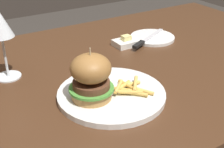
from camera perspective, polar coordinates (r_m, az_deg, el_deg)
The scene contains 8 objects.
dining_table at distance 0.95m, azimuth -0.66°, elevation -3.45°, with size 1.48×0.81×0.74m.
main_plate at distance 0.77m, azimuth -0.11°, elevation -3.70°, with size 0.27×0.27×0.01m, color white.
burger_sandwich at distance 0.72m, azimuth -3.87°, elevation -0.53°, with size 0.11×0.11×0.13m.
fries_pile at distance 0.76m, azimuth 3.32°, elevation -2.56°, with size 0.09×0.10×0.02m.
wine_glass at distance 0.85m, azimuth -19.85°, elevation 8.27°, with size 0.07×0.07×0.20m.
bread_plate at distance 1.13m, azimuth 7.39°, elevation 6.63°, with size 0.16×0.16×0.01m, color white.
table_knife at distance 1.08m, azimuth 6.27°, elevation 6.27°, with size 0.20×0.11×0.01m.
butter_dish at distance 1.06m, azimuth 2.59°, elevation 5.82°, with size 0.08×0.06×0.04m.
Camera 1 is at (-0.41, -0.70, 1.15)m, focal length 50.00 mm.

